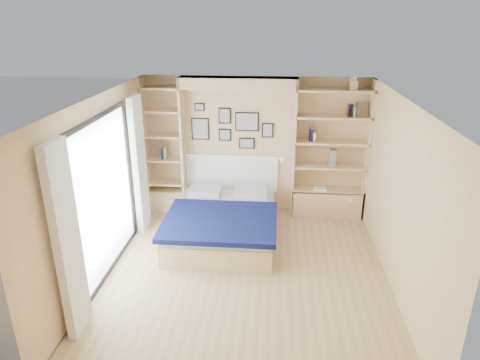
{
  "coord_description": "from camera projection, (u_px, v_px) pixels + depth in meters",
  "views": [
    {
      "loc": [
        0.37,
        -5.25,
        3.48
      ],
      "look_at": [
        -0.16,
        0.9,
        1.09
      ],
      "focal_mm": 32.0,
      "sensor_mm": 36.0,
      "label": 1
    }
  ],
  "objects": [
    {
      "name": "photo_gallery",
      "position": [
        230.0,
        127.0,
        7.69
      ],
      "size": [
        1.48,
        0.02,
        0.82
      ],
      "color": "black",
      "rests_on": "ground"
    },
    {
      "name": "shelf_decor",
      "position": [
        315.0,
        126.0,
        7.4
      ],
      "size": [
        3.44,
        0.23,
        2.03
      ],
      "color": "maroon",
      "rests_on": "ground"
    },
    {
      "name": "bed",
      "position": [
        223.0,
        222.0,
        7.06
      ],
      "size": [
        1.75,
        2.3,
        1.07
      ],
      "color": "tan",
      "rests_on": "ground"
    },
    {
      "name": "room_shell",
      "position": [
        230.0,
        167.0,
        7.22
      ],
      "size": [
        4.5,
        4.5,
        4.5
      ],
      "color": "#D8BF82",
      "rests_on": "ground"
    },
    {
      "name": "ground",
      "position": [
        246.0,
        273.0,
        6.17
      ],
      "size": [
        4.5,
        4.5,
        0.0
      ],
      "primitive_type": "plane",
      "color": "tan",
      "rests_on": "ground"
    },
    {
      "name": "deck_chair",
      "position": [
        13.0,
        232.0,
        6.47
      ],
      "size": [
        0.58,
        0.89,
        0.85
      ],
      "rotation": [
        0.0,
        0.0,
        -0.08
      ],
      "color": "tan",
      "rests_on": "ground"
    },
    {
      "name": "deck",
      "position": [
        9.0,
        262.0,
        6.46
      ],
      "size": [
        3.2,
        4.0,
        0.05
      ],
      "primitive_type": "cube",
      "color": "brown",
      "rests_on": "ground"
    },
    {
      "name": "reading_lamps",
      "position": [
        238.0,
        157.0,
        7.65
      ],
      "size": [
        1.92,
        0.12,
        0.15
      ],
      "color": "silver",
      "rests_on": "ground"
    }
  ]
}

